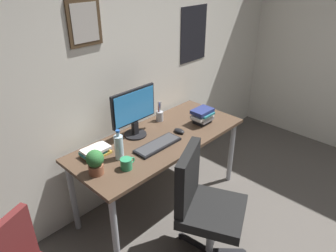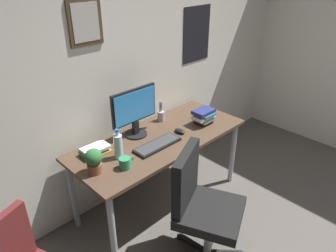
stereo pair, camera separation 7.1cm
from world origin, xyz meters
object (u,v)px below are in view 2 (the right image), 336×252
office_chair (201,203)px  coffee_mug_near (125,163)px  computer_mouse (180,131)px  book_stack_left (204,116)px  pen_cup (161,115)px  keyboard (158,145)px  water_bottle (118,146)px  book_stack_right (95,151)px  potted_plant (94,160)px  monitor (134,110)px

office_chair → coffee_mug_near: 0.64m
computer_mouse → book_stack_left: book_stack_left is taller
coffee_mug_near → pen_cup: (0.73, 0.39, 0.01)m
keyboard → water_bottle: 0.36m
water_bottle → coffee_mug_near: water_bottle is taller
book_stack_right → pen_cup: bearing=4.5°
potted_plant → pen_cup: pen_cup is taller
coffee_mug_near → keyboard: bearing=8.5°
monitor → potted_plant: (-0.57, -0.23, -0.13)m
keyboard → water_bottle: (-0.33, 0.09, 0.09)m
monitor → coffee_mug_near: bearing=-138.1°
monitor → book_stack_left: bearing=-25.3°
pen_cup → book_stack_right: bearing=-175.5°
keyboard → computer_mouse: 0.30m
pen_cup → book_stack_left: size_ratio=0.94×
pen_cup → book_stack_left: pen_cup is taller
water_bottle → potted_plant: size_ratio=1.29×
potted_plant → book_stack_right: size_ratio=0.87×
keyboard → book_stack_left: book_stack_left is taller
monitor → book_stack_left: (0.60, -0.28, -0.16)m
office_chair → coffee_mug_near: bearing=119.3°
water_bottle → potted_plant: 0.25m
keyboard → book_stack_left: (0.60, -0.00, 0.06)m
potted_plant → computer_mouse: bearing=-1.9°
coffee_mug_near → book_stack_right: 0.33m
keyboard → office_chair: bearing=-99.8°
potted_plant → office_chair: bearing=-52.5°
office_chair → pen_cup: 1.03m
water_bottle → pen_cup: water_bottle is taller
coffee_mug_near → water_bottle: bearing=70.9°
computer_mouse → potted_plant: (-0.88, 0.03, 0.09)m
water_bottle → coffee_mug_near: bearing=-109.1°
potted_plant → book_stack_right: bearing=57.3°
coffee_mug_near → book_stack_right: size_ratio=0.57×
book_stack_left → water_bottle: bearing=174.4°
computer_mouse → pen_cup: pen_cup is taller
water_bottle → book_stack_left: 0.94m
water_bottle → pen_cup: size_ratio=1.26×
coffee_mug_near → potted_plant: bearing=149.4°
office_chair → keyboard: (0.10, 0.57, 0.21)m
computer_mouse → potted_plant: bearing=178.1°
computer_mouse → coffee_mug_near: (-0.68, -0.09, 0.03)m
pen_cup → book_stack_right: pen_cup is taller
book_stack_left → keyboard: bearing=179.8°
monitor → book_stack_right: monitor is taller
office_chair → computer_mouse: size_ratio=8.64×
coffee_mug_near → book_stack_right: coffee_mug_near is taller
keyboard → book_stack_left: 0.60m
pen_cup → book_stack_left: (0.25, -0.33, 0.02)m
potted_plant → water_bottle: bearing=7.8°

